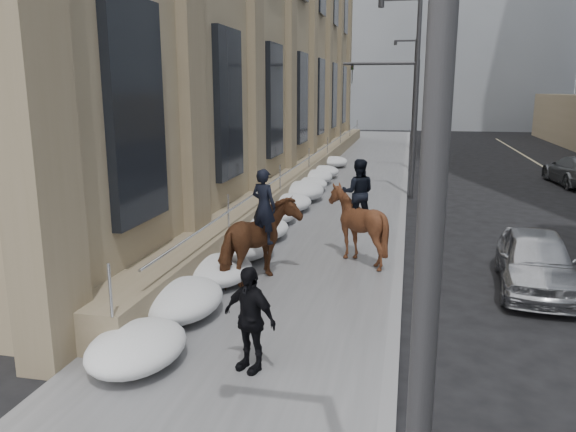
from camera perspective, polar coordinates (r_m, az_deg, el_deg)
The scene contains 15 objects.
ground at distance 10.97m, azimuth -3.44°, elevation -11.30°, with size 140.00×140.00×0.00m, color black.
sidewalk at distance 20.31m, azimuth 4.14°, elevation 0.21°, with size 5.00×80.00×0.12m, color #565659.
curb at distance 20.12m, azimuth 11.54°, elevation -0.14°, with size 0.24×80.00×0.12m, color slate.
limestone_building at distance 30.98m, azimuth -3.11°, elevation 21.00°, with size 6.10×44.00×18.00m.
bg_building_mid at distance 70.29m, azimuth 13.98°, elevation 20.24°, with size 30.00×12.00×28.00m, color slate.
bg_building_far at distance 82.29m, azimuth 6.33°, elevation 16.58°, with size 24.00×12.00×20.00m, color gray.
streetlight_near at distance 3.63m, azimuth 12.55°, elevation 14.14°, with size 1.71×0.24×8.00m.
streetlight_mid at distance 23.63m, azimuth 12.50°, elevation 12.76°, with size 1.71×0.24×8.00m.
streetlight_far at distance 43.63m, azimuth 12.50°, elevation 12.65°, with size 1.71×0.24×8.00m.
traffic_signal at distance 31.64m, azimuth 11.22°, elevation 11.71°, with size 4.10×0.22×6.00m.
snow_bank at distance 18.66m, azimuth -0.99°, elevation 0.40°, with size 1.70×18.10×0.76m.
mounted_horse_left at distance 12.82m, azimuth -2.93°, elevation -2.31°, with size 1.78×2.45×2.61m.
mounted_horse_right at distance 14.43m, azimuth 7.02°, elevation -0.37°, with size 1.70×1.88×2.63m.
pedestrian at distance 8.92m, azimuth -3.95°, elevation -10.36°, with size 1.00×0.42×1.70m, color black.
car_silver at distance 13.91m, azimuth 23.88°, elevation -4.17°, with size 1.61×3.99×1.36m, color #A2A4A9.
Camera 1 is at (2.74, -9.63, 4.48)m, focal length 35.00 mm.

